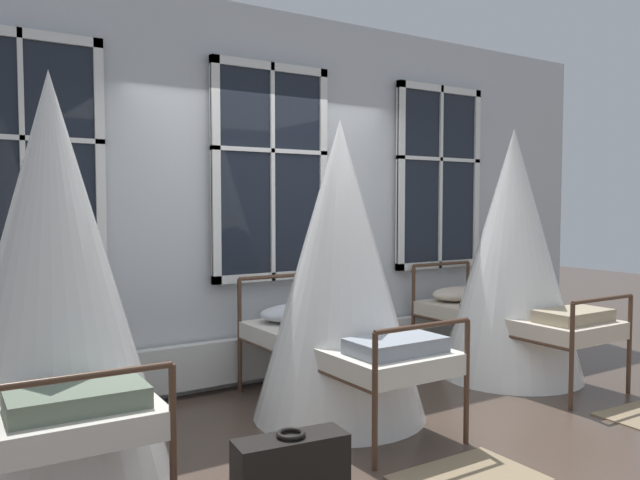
# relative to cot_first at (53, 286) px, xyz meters

# --- Properties ---
(ground) EXTENTS (21.84, 21.84, 0.00)m
(ground) POSITION_rel_cot_first_xyz_m (1.97, -0.15, -1.11)
(ground) COLOR #4C3D33
(back_wall_with_windows) EXTENTS (8.07, 0.10, 3.24)m
(back_wall_with_windows) POSITION_rel_cot_first_xyz_m (1.97, 1.19, 0.51)
(back_wall_with_windows) COLOR silver
(back_wall_with_windows) RESTS_ON ground
(window_bank) EXTENTS (5.04, 0.10, 2.70)m
(window_bank) POSITION_rel_cot_first_xyz_m (1.97, 1.07, 0.01)
(window_bank) COLOR black
(window_bank) RESTS_ON ground
(cot_first) EXTENTS (1.27, 1.87, 2.30)m
(cot_first) POSITION_rel_cot_first_xyz_m (0.00, 0.00, 0.00)
(cot_first) COLOR #4C3323
(cot_first) RESTS_ON ground
(cot_second) EXTENTS (1.27, 1.85, 2.18)m
(cot_second) POSITION_rel_cot_first_xyz_m (1.97, 0.05, -0.06)
(cot_second) COLOR #4C3323
(cot_second) RESTS_ON ground
(cot_third) EXTENTS (1.27, 1.85, 2.24)m
(cot_third) POSITION_rel_cot_first_xyz_m (3.90, 0.10, -0.03)
(cot_third) COLOR #4C3323
(cot_third) RESTS_ON ground
(rug_second) EXTENTS (0.80, 0.56, 0.01)m
(rug_second) POSITION_rel_cot_first_xyz_m (1.97, -1.25, -1.11)
(rug_second) COLOR #8E7A5B
(rug_second) RESTS_ON ground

